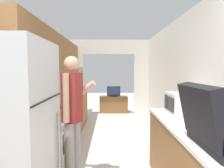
{
  "coord_description": "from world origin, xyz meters",
  "views": [
    {
      "loc": [
        0.01,
        -1.01,
        1.57
      ],
      "look_at": [
        0.07,
        3.3,
        1.24
      ],
      "focal_mm": 32.0,
      "sensor_mm": 36.0,
      "label": 1
    }
  ],
  "objects": [
    {
      "name": "counter_right",
      "position": [
        0.98,
        1.15,
        0.47
      ],
      "size": [
        0.62,
        2.02,
        0.93
      ],
      "color": "brown",
      "rests_on": "ground_plane"
    },
    {
      "name": "wall_right",
      "position": [
        1.31,
        2.1,
        1.25
      ],
      "size": [
        0.06,
        7.81,
        2.5
      ],
      "color": "silver",
      "rests_on": "ground_plane"
    },
    {
      "name": "wall_far_with_doorway",
      "position": [
        0.0,
        5.44,
        1.44
      ],
      "size": [
        2.95,
        0.06,
        2.5
      ],
      "color": "silver",
      "rests_on": "ground_plane"
    },
    {
      "name": "range_oven",
      "position": [
        -0.97,
        2.05,
        0.47
      ],
      "size": [
        0.66,
        0.73,
        1.07
      ],
      "color": "white",
      "rests_on": "ground_plane"
    },
    {
      "name": "counter_left",
      "position": [
        -0.98,
        3.42,
        0.47
      ],
      "size": [
        0.62,
        4.1,
        0.93
      ],
      "color": "brown",
      "rests_on": "ground_plane"
    },
    {
      "name": "suitcase",
      "position": [
        0.89,
        0.54,
        1.09
      ],
      "size": [
        0.55,
        0.62,
        0.52
      ],
      "color": "black",
      "rests_on": "counter_right"
    },
    {
      "name": "tv_cabinet",
      "position": [
        0.17,
        6.12,
        0.29
      ],
      "size": [
        1.0,
        0.42,
        0.59
      ],
      "color": "brown",
      "rests_on": "ground_plane"
    },
    {
      "name": "refrigerator",
      "position": [
        -0.9,
        0.71,
        0.91
      ],
      "size": [
        0.78,
        0.82,
        1.81
      ],
      "color": "#B7B7BC",
      "rests_on": "ground_plane"
    },
    {
      "name": "knife",
      "position": [
        -0.99,
        2.66,
        0.94
      ],
      "size": [
        0.14,
        0.34,
        0.02
      ],
      "rotation": [
        0.0,
        0.0,
        -0.45
      ],
      "color": "#B7B7BC",
      "rests_on": "counter_left"
    },
    {
      "name": "microwave",
      "position": [
        1.06,
        1.79,
        1.08
      ],
      "size": [
        0.39,
        0.5,
        0.3
      ],
      "color": "white",
      "rests_on": "counter_right"
    },
    {
      "name": "person",
      "position": [
        -0.48,
        1.6,
        0.94
      ],
      "size": [
        0.55,
        0.46,
        1.73
      ],
      "rotation": [
        0.0,
        0.0,
        1.22
      ],
      "color": "#9E9E9E",
      "rests_on": "ground_plane"
    },
    {
      "name": "wall_left",
      "position": [
        -1.22,
        2.61,
        1.54
      ],
      "size": [
        0.38,
        7.81,
        2.5
      ],
      "color": "silver",
      "rests_on": "ground_plane"
    },
    {
      "name": "television",
      "position": [
        0.17,
        6.08,
        0.76
      ],
      "size": [
        0.47,
        0.16,
        0.36
      ],
      "color": "black",
      "rests_on": "tv_cabinet"
    }
  ]
}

